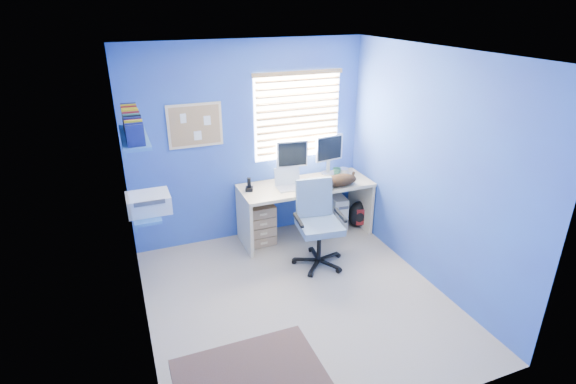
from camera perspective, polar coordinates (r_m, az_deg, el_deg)
name	(u,v)px	position (r m, az deg, el deg)	size (l,w,h in m)	color
floor	(297,300)	(4.86, 1.21, -13.49)	(3.00, 3.20, 0.00)	tan
ceiling	(300,53)	(3.91, 1.53, 17.27)	(3.00, 3.20, 0.00)	white
wall_back	(249,144)	(5.65, -5.00, 6.14)	(3.00, 0.01, 2.50)	#394EAD
wall_front	(396,282)	(3.00, 13.53, -11.08)	(3.00, 0.01, 2.50)	#394EAD
wall_left	(132,217)	(3.95, -19.19, -2.98)	(0.01, 3.20, 2.50)	#394EAD
wall_right	(429,170)	(4.97, 17.52, 2.68)	(0.01, 3.20, 2.50)	#394EAD
desk	(305,210)	(5.87, 2.21, -2.33)	(1.69, 0.65, 0.74)	#DBB37B
laptop	(290,180)	(5.55, 0.29, 1.55)	(0.33, 0.26, 0.22)	silver
monitor_left	(292,161)	(5.73, 0.46, 3.95)	(0.40, 0.12, 0.54)	silver
monitor_right	(328,155)	(5.98, 5.16, 4.70)	(0.40, 0.12, 0.54)	silver
phone	(249,184)	(5.52, -4.96, 1.02)	(0.09, 0.11, 0.17)	black
mug	(337,172)	(6.02, 6.21, 2.58)	(0.10, 0.09, 0.10)	#28664B
cd_spindle	(344,171)	(6.11, 7.07, 2.69)	(0.13, 0.13, 0.07)	silver
cat	(341,180)	(5.67, 6.72, 1.49)	(0.42, 0.22, 0.15)	black
tower_pc	(336,210)	(6.24, 6.08, -2.28)	(0.19, 0.44, 0.45)	beige
drawer_boxes	(260,224)	(5.74, -3.54, -4.09)	(0.35, 0.28, 0.54)	tan
yellow_book	(333,225)	(6.07, 5.73, -4.15)	(0.03, 0.17, 0.24)	yellow
backpack	(359,214)	(6.26, 9.02, -2.77)	(0.32, 0.24, 0.38)	black
office_chair	(318,234)	(5.29, 3.81, -5.38)	(0.65, 0.65, 1.00)	black
window_blinds	(298,116)	(5.75, 1.28, 9.64)	(1.15, 0.05, 1.10)	white
corkboard	(195,126)	(5.41, -11.72, 8.26)	(0.64, 0.02, 0.52)	#DBB37B
wall_shelves	(140,165)	(4.58, -18.30, 3.27)	(0.42, 0.90, 1.05)	#3771B9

